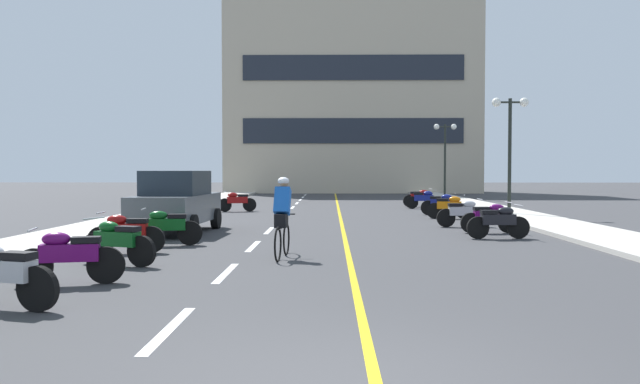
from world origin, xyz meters
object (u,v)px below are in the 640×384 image
motorcycle_3 (126,232)px  cyclist_rider (282,216)px  motorcycle_1 (69,256)px  motorcycle_12 (420,197)px  motorcycle_11 (424,199)px  motorcycle_8 (450,206)px  parked_car_near (176,202)px  motorcycle_2 (117,241)px  motorcycle_6 (490,217)px  motorcycle_9 (442,204)px  motorcycle_7 (463,212)px  motorcycle_10 (237,201)px  street_lamp_mid (510,128)px  street_lamp_far (445,143)px  motorcycle_4 (166,226)px  motorcycle_0 (2,274)px  motorcycle_5 (499,221)px

motorcycle_3 → cyclist_rider: bearing=-10.7°
motorcycle_1 → motorcycle_12: bearing=68.4°
motorcycle_11 → motorcycle_8: bearing=-89.6°
motorcycle_1 → motorcycle_8: bearing=58.2°
parked_car_near → motorcycle_2: parked_car_near is taller
motorcycle_3 → motorcycle_6: 10.28m
motorcycle_9 → cyclist_rider: cyclist_rider is taller
motorcycle_7 → motorcycle_10: bearing=138.2°
motorcycle_10 → motorcycle_12: size_ratio=0.98×
street_lamp_mid → motorcycle_8: street_lamp_mid is taller
street_lamp_mid → motorcycle_9: (-2.58, 0.56, -3.06)m
motorcycle_9 → motorcycle_10: (-8.72, 2.03, 0.00)m
street_lamp_far → motorcycle_8: size_ratio=2.79×
motorcycle_4 → motorcycle_12: same height
street_lamp_far → motorcycle_11: (-2.89, -10.61, -3.12)m
motorcycle_3 → motorcycle_6: bearing=26.8°
parked_car_near → motorcycle_7: parked_car_near is taller
motorcycle_4 → motorcycle_7: (8.28, 5.21, 0.00)m
motorcycle_10 → motorcycle_11: same height
street_lamp_far → motorcycle_0: street_lamp_far is taller
motorcycle_9 → street_lamp_far: bearing=79.4°
parked_car_near → motorcycle_8: size_ratio=2.55×
street_lamp_mid → motorcycle_2: bearing=-130.0°
motorcycle_12 → motorcycle_4: bearing=-117.0°
street_lamp_mid → motorcycle_6: size_ratio=2.70×
motorcycle_7 → motorcycle_2: bearing=-134.8°
motorcycle_7 → motorcycle_9: 5.53m
motorcycle_7 → motorcycle_12: bearing=88.9°
motorcycle_9 → cyclist_rider: (-5.58, -12.82, 0.41)m
street_lamp_mid → cyclist_rider: 14.97m
motorcycle_12 → motorcycle_0: bearing=-110.4°
motorcycle_4 → motorcycle_5: same height
motorcycle_6 → motorcycle_10: same height
parked_car_near → motorcycle_10: size_ratio=2.57×
motorcycle_0 → motorcycle_1: same height
parked_car_near → motorcycle_7: bearing=12.9°
motorcycle_1 → motorcycle_12: size_ratio=0.99×
street_lamp_far → motorcycle_9: 15.42m
motorcycle_11 → motorcycle_7: bearing=-91.0°
motorcycle_7 → motorcycle_9: size_ratio=1.01×
motorcycle_7 → cyclist_rider: size_ratio=0.96×
motorcycle_6 → motorcycle_11: same height
motorcycle_0 → motorcycle_9: size_ratio=0.98×
motorcycle_8 → motorcycle_2: bearing=-125.8°
motorcycle_0 → motorcycle_11: bearing=68.3°
motorcycle_8 → motorcycle_0: bearing=-119.3°
motorcycle_2 → motorcycle_5: size_ratio=0.96×
motorcycle_8 → motorcycle_11: bearing=90.4°
motorcycle_6 → motorcycle_9: same height
motorcycle_5 → motorcycle_12: bearing=89.9°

